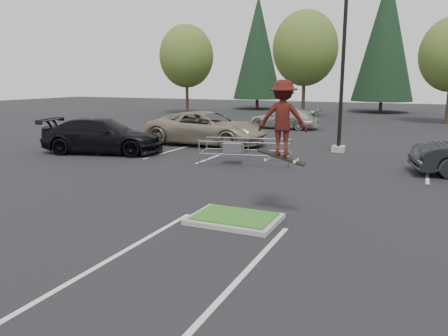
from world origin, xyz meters
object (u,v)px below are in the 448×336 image
at_px(skateboarder, 282,119).
at_px(car_l_black, 102,135).
at_px(decid_a, 187,58).
at_px(light_pole, 343,57).
at_px(car_far_silver, 284,118).
at_px(conif_a, 258,48).
at_px(conif_b, 386,37).
at_px(cart_corral, 236,148).
at_px(decid_b, 305,51).
at_px(car_l_tan, 207,128).

height_order(skateboarder, car_l_black, skateboarder).
relative_size(decid_a, skateboarder, 4.11).
height_order(decid_a, car_l_black, decid_a).
relative_size(light_pole, skateboarder, 4.67).
xyz_separation_m(car_l_black, car_far_silver, (5.00, 13.96, -0.11)).
relative_size(conif_a, skateboarder, 5.99).
relative_size(conif_b, cart_corral, 3.64).
bearing_deg(light_pole, skateboarder, -87.97).
height_order(cart_corral, car_l_black, car_l_black).
bearing_deg(conif_b, car_far_silver, -104.35).
distance_m(decid_b, car_far_silver, 10.99).
xyz_separation_m(light_pole, car_l_tan, (-7.00, -0.50, -3.65)).
relative_size(conif_a, cart_corral, 3.26).
distance_m(conif_a, car_far_silver, 22.00).
relative_size(decid_a, car_far_silver, 1.76).
height_order(car_l_tan, car_l_black, car_l_tan).
xyz_separation_m(conif_b, cart_corral, (-2.92, -33.47, -7.17)).
distance_m(cart_corral, skateboarder, 7.38).
bearing_deg(cart_corral, car_l_tan, 116.11).
xyz_separation_m(light_pole, conif_a, (-14.50, 28.00, 2.54)).
bearing_deg(decid_a, cart_corral, -56.73).
xyz_separation_m(skateboarder, car_far_silver, (-5.89, 19.96, -1.82)).
distance_m(light_pole, decid_a, 25.86).
distance_m(conif_b, cart_corral, 34.35).
xyz_separation_m(car_l_tan, car_far_silver, (1.50, 9.46, -0.18)).
relative_size(cart_corral, car_l_tan, 0.61).
bearing_deg(conif_a, light_pole, -62.62).
bearing_deg(car_l_tan, cart_corral, -140.19).
relative_size(conif_b, car_far_silver, 2.86).
distance_m(decid_b, car_l_black, 24.43).
relative_size(decid_a, car_l_black, 1.52).
bearing_deg(skateboarder, decid_a, -68.74).
relative_size(decid_b, car_l_black, 1.65).
xyz_separation_m(decid_b, conif_b, (6.01, 9.97, 1.81)).
relative_size(cart_corral, car_far_silver, 0.79).
bearing_deg(decid_b, skateboarder, -76.85).
relative_size(decid_a, cart_corral, 2.24).
relative_size(decid_a, conif_b, 0.61).
bearing_deg(light_pole, decid_b, 109.35).
relative_size(car_l_tan, car_far_silver, 1.29).
relative_size(light_pole, decid_b, 1.05).
distance_m(light_pole, conif_b, 28.69).
distance_m(conif_a, conif_b, 14.03).
height_order(cart_corral, skateboarder, skateboarder).
bearing_deg(cart_corral, light_pole, 42.85).
distance_m(skateboarder, car_far_silver, 20.89).
distance_m(car_l_tan, car_l_black, 5.70).
xyz_separation_m(conif_b, car_far_silver, (-5.00, -19.54, -7.11)).
bearing_deg(car_l_tan, decid_a, 32.93).
xyz_separation_m(decid_a, car_l_black, (8.01, -23.03, -4.73)).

